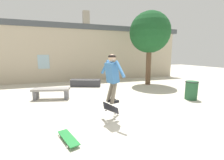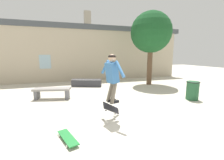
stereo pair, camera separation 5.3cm
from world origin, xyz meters
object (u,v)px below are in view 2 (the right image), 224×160
at_px(tree_right, 151,33).
at_px(skater, 112,74).
at_px(park_bench, 52,91).
at_px(trash_bin, 193,90).
at_px(skate_ledge, 87,83).
at_px(skateboard_flipping, 111,108).
at_px(skateboard_resting, 68,137).

height_order(tree_right, skater, tree_right).
bearing_deg(tree_right, park_bench, -164.67).
bearing_deg(skater, park_bench, 108.05).
xyz_separation_m(trash_bin, skater, (-3.75, -0.81, 0.90)).
distance_m(skate_ledge, skater, 4.91).
distance_m(trash_bin, skater, 3.95).
xyz_separation_m(skater, skateboard_flipping, (-0.02, 0.00, -0.99)).
bearing_deg(skate_ledge, skater, -68.60).
relative_size(skateboard_flipping, skateboard_resting, 0.76).
bearing_deg(park_bench, tree_right, 28.79).
relative_size(park_bench, skateboard_resting, 1.91).
bearing_deg(trash_bin, skate_ledge, 133.94).
xyz_separation_m(trash_bin, skateboard_flipping, (-3.77, -0.81, -0.09)).
distance_m(park_bench, skateboard_flipping, 3.22).
height_order(trash_bin, skateboard_resting, trash_bin).
bearing_deg(skater, skateboard_flipping, 158.35).
bearing_deg(park_bench, skater, -42.44).
xyz_separation_m(skate_ledge, trash_bin, (3.83, -3.97, 0.19)).
height_order(park_bench, skate_ledge, park_bench).
height_order(skate_ledge, trash_bin, trash_bin).
relative_size(skate_ledge, skateboard_flipping, 2.84).
distance_m(park_bench, skateboard_resting, 3.52).
bearing_deg(skateboard_flipping, park_bench, 85.69).
height_order(skater, skateboard_resting, skater).
xyz_separation_m(park_bench, skate_ledge, (1.74, 2.11, -0.11)).
xyz_separation_m(skateboard_flipping, skateboard_resting, (-1.24, -0.79, -0.25)).
xyz_separation_m(tree_right, skateboard_resting, (-5.02, -4.99, -3.08)).
height_order(tree_right, skateboard_flipping, tree_right).
xyz_separation_m(tree_right, park_bench, (-5.58, -1.53, -2.82)).
bearing_deg(skateboard_flipping, skateboard_resting, 174.29).
xyz_separation_m(skater, skateboard_resting, (-1.26, -0.79, -1.24)).
height_order(skate_ledge, skateboard_flipping, skateboard_flipping).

